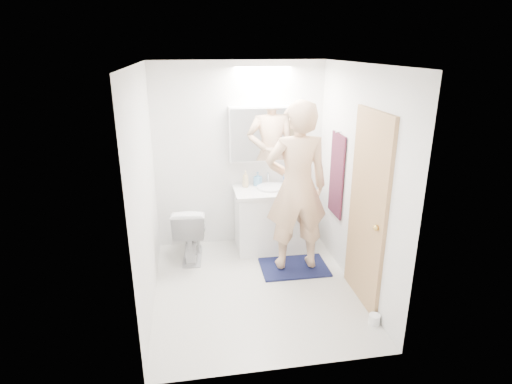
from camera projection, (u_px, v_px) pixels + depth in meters
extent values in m
plane|color=silver|center=(255.00, 288.00, 4.65)|extent=(2.50, 2.50, 0.00)
plane|color=white|center=(255.00, 64.00, 3.85)|extent=(2.50, 2.50, 0.00)
plane|color=white|center=(240.00, 156.00, 5.41)|extent=(2.50, 0.00, 2.50)
plane|color=white|center=(283.00, 239.00, 3.09)|extent=(2.50, 0.00, 2.50)
plane|color=white|center=(145.00, 192.00, 4.08)|extent=(0.00, 2.50, 2.50)
plane|color=white|center=(357.00, 181.00, 4.42)|extent=(0.00, 2.50, 2.50)
cube|color=white|center=(271.00, 220.00, 5.47)|extent=(0.90, 0.55, 0.78)
cube|color=white|center=(271.00, 191.00, 5.34)|extent=(0.95, 0.58, 0.04)
cylinder|color=silver|center=(271.00, 187.00, 5.35)|extent=(0.36, 0.36, 0.03)
cylinder|color=#BDBDC1|center=(268.00, 178.00, 5.51)|extent=(0.02, 0.02, 0.16)
cube|color=white|center=(263.00, 134.00, 5.29)|extent=(0.88, 0.14, 0.70)
cube|color=silver|center=(264.00, 135.00, 5.22)|extent=(0.84, 0.01, 0.66)
imported|color=white|center=(191.00, 232.00, 5.21)|extent=(0.46, 0.73, 0.72)
cube|color=#141C3E|center=(294.00, 267.00, 5.06)|extent=(0.81, 0.56, 0.02)
imported|color=#DCAD84|center=(297.00, 187.00, 4.72)|extent=(0.73, 0.48, 1.98)
cube|color=#A77D53|center=(367.00, 211.00, 4.16)|extent=(0.04, 0.80, 2.00)
sphere|color=gold|center=(376.00, 228.00, 3.89)|extent=(0.06, 0.06, 0.06)
cube|color=#121639|center=(337.00, 175.00, 4.96)|extent=(0.02, 0.42, 1.00)
cylinder|color=silver|center=(338.00, 132.00, 4.79)|extent=(0.07, 0.02, 0.02)
imported|color=#D0B886|center=(245.00, 179.00, 5.38)|extent=(0.09, 0.09, 0.22)
imported|color=#5C97C5|center=(258.00, 179.00, 5.44)|extent=(0.12, 0.12, 0.18)
imported|color=#416DC4|center=(287.00, 181.00, 5.50)|extent=(0.14, 0.14, 0.10)
cylinder|color=white|center=(374.00, 319.00, 4.03)|extent=(0.11, 0.11, 0.10)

